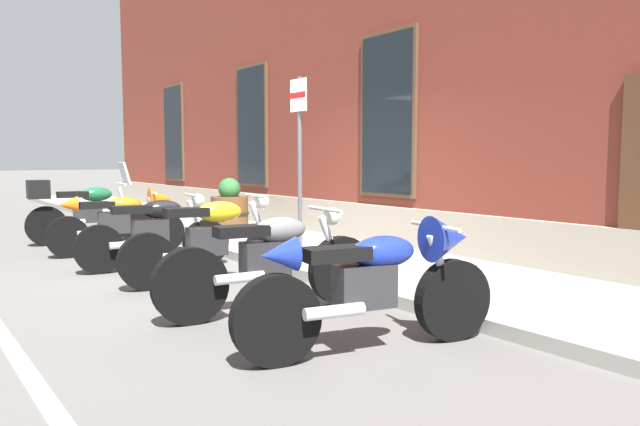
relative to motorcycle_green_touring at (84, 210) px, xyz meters
The scene contains 10 objects.
ground_plane 3.89m from the motorcycle_green_touring, 18.35° to the left, with size 140.00×140.00×0.00m, color #565451.
sidewalk 4.40m from the motorcycle_green_touring, 33.28° to the left, with size 31.12×2.37×0.12m, color gray.
motorcycle_green_touring is the anchor object (origin of this frame).
motorcycle_orange_sport 1.58m from the motorcycle_green_touring, ahead, with size 0.63×1.98×0.99m.
motorcycle_black_naked 3.04m from the motorcycle_green_touring, ahead, with size 0.62×1.97×0.97m.
motorcycle_yellow_naked 4.32m from the motorcycle_green_touring, ahead, with size 0.62×2.07×1.01m.
motorcycle_grey_naked 5.84m from the motorcycle_green_touring, ahead, with size 0.62×2.19×0.97m.
motorcycle_blue_sport 7.25m from the motorcycle_green_touring, ahead, with size 0.72×2.10×1.00m.
parking_sign 4.28m from the motorcycle_green_touring, 28.02° to the left, with size 0.36×0.07×2.42m.
barrel_planter 2.48m from the motorcycle_green_touring, 73.68° to the left, with size 0.71×0.71×0.95m.
Camera 1 is at (6.88, -3.90, 1.44)m, focal length 33.72 mm.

